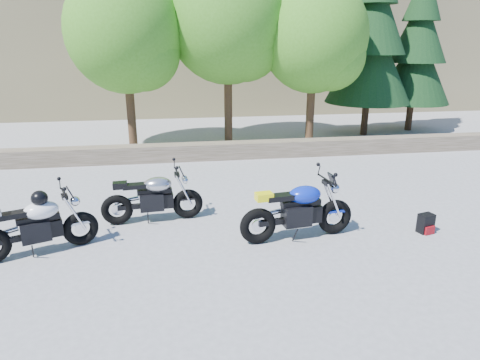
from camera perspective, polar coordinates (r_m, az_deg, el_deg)
name	(u,v)px	position (r m, az deg, el deg)	size (l,w,h in m)	color
ground	(238,234)	(8.19, -0.32, -7.21)	(90.00, 90.00, 0.00)	gray
stone_wall	(211,151)	(13.28, -3.82, 3.87)	(22.00, 0.55, 0.50)	brown
tree_decid_left	(128,36)	(14.53, -14.67, 18.05)	(3.67, 3.67, 5.62)	#382314
tree_decid_mid	(231,24)	(15.01, -1.21, 20.13)	(4.08, 4.08, 6.24)	#382314
tree_decid_right	(318,41)	(15.05, 10.30, 17.80)	(3.54, 3.54, 5.41)	#382314
conifer_near	(372,36)	(17.15, 17.23, 17.92)	(3.17, 3.17, 7.06)	#382314
conifer_far	(418,47)	(18.71, 22.62, 16.06)	(2.82, 2.82, 6.27)	#382314
silver_bike	(153,198)	(8.75, -11.49, -2.38)	(2.03, 0.64, 1.02)	black
white_bike	(35,224)	(8.04, -25.66, -5.32)	(1.95, 0.92, 1.13)	black
blue_bike	(298,211)	(7.90, 7.80, -4.12)	(2.21, 0.70, 1.11)	black
backpack	(426,224)	(8.92, 23.55, -5.36)	(0.32, 0.29, 0.38)	black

